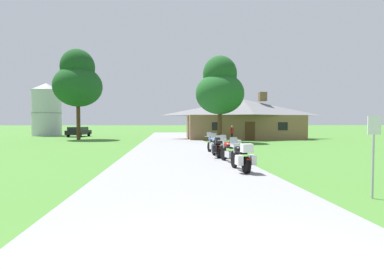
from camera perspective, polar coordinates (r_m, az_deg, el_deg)
ground_plane at (r=22.98m, az=-3.00°, el=-2.71°), size 500.00×500.00×0.00m
asphalt_driveway at (r=20.99m, az=-2.84°, el=-3.09°), size 6.40×80.00×0.06m
motorcycle_black_nearest_to_camera at (r=11.99m, az=9.43°, el=-4.31°), size 0.84×2.08×1.30m
motorcycle_red_second_in_row at (r=14.58m, az=7.27°, el=-3.10°), size 0.83×2.07×1.30m
motorcycle_black_third_in_row at (r=16.82m, az=4.80°, el=-2.43°), size 0.75×2.08×1.30m
motorcycle_blue_farthest_in_row at (r=18.94m, az=4.17°, el=-1.91°), size 0.92×2.08×1.30m
stone_lodge at (r=37.79m, az=9.64°, el=2.99°), size 14.41×6.84×5.78m
bystander_red_shirt_near_lodge at (r=33.15m, az=7.55°, el=0.39°), size 0.40×0.44×1.67m
metal_signpost_roadside at (r=9.05m, az=31.11°, el=-1.97°), size 0.36×0.06×2.14m
tree_left_far at (r=38.37m, az=-20.79°, el=9.49°), size 5.61×5.61×10.62m
tree_by_lodge_front at (r=30.65m, az=5.29°, el=8.76°), size 4.86×4.86×8.67m
metal_silo_distant at (r=51.63m, az=-25.80°, el=4.28°), size 4.42×4.42×8.07m
parked_black_suv_far_left at (r=46.09m, az=-20.67°, el=0.57°), size 2.60×4.85×1.40m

